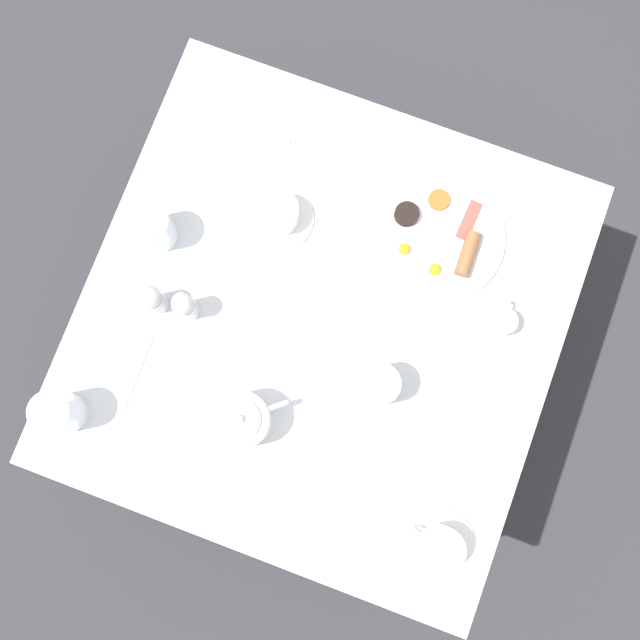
{
  "coord_description": "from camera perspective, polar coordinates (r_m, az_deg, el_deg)",
  "views": [
    {
      "loc": [
        -0.21,
        -0.08,
        2.27
      ],
      "look_at": [
        0.0,
        0.0,
        0.73
      ],
      "focal_mm": 42.0,
      "sensor_mm": 36.0,
      "label": 1
    }
  ],
  "objects": [
    {
      "name": "breakfast_plate",
      "position": [
        1.62,
        8.88,
        6.25
      ],
      "size": [
        0.3,
        0.3,
        0.04
      ],
      "color": "white",
      "rests_on": "table"
    },
    {
      "name": "water_glass_short",
      "position": [
        1.52,
        4.47,
        -4.98
      ],
      "size": [
        0.08,
        0.08,
        0.1
      ],
      "color": "white",
      "rests_on": "table"
    },
    {
      "name": "teapot_near",
      "position": [
        1.52,
        -5.91,
        -7.56
      ],
      "size": [
        0.14,
        0.16,
        0.12
      ],
      "rotation": [
        0.0,
        0.0,
        2.3
      ],
      "color": "white",
      "rests_on": "table"
    },
    {
      "name": "knife_by_plate",
      "position": [
        1.69,
        -5.95,
        13.93
      ],
      "size": [
        0.05,
        0.21,
        0.0
      ],
      "rotation": [
        0.0,
        0.0,
        0.19
      ],
      "color": "silver",
      "rests_on": "table"
    },
    {
      "name": "pepper_grinder",
      "position": [
        1.56,
        -12.59,
        1.54
      ],
      "size": [
        0.05,
        0.05,
        0.11
      ],
      "color": "#BCBCC1",
      "rests_on": "table"
    },
    {
      "name": "salt_grinder",
      "position": [
        1.55,
        -10.24,
        1.04
      ],
      "size": [
        0.05,
        0.05,
        0.11
      ],
      "color": "#BCBCC1",
      "rests_on": "table"
    },
    {
      "name": "ground_plane",
      "position": [
        2.28,
        -0.0,
        -2.63
      ],
      "size": [
        8.0,
        8.0,
        0.0
      ],
      "primitive_type": "plane",
      "color": "#333338"
    },
    {
      "name": "creamer_jug",
      "position": [
        1.59,
        13.7,
        -0.15
      ],
      "size": [
        0.08,
        0.05,
        0.06
      ],
      "color": "white",
      "rests_on": "table"
    },
    {
      "name": "fork_by_plate",
      "position": [
        1.57,
        -1.8,
        -0.35
      ],
      "size": [
        0.05,
        0.17,
        0.0
      ],
      "rotation": [
        0.0,
        0.0,
        2.95
      ],
      "color": "silver",
      "rests_on": "table"
    },
    {
      "name": "fork_spare",
      "position": [
        1.61,
        -13.85,
        -3.9
      ],
      "size": [
        0.17,
        0.02,
        0.0
      ],
      "rotation": [
        0.0,
        0.0,
        1.58
      ],
      "color": "silver",
      "rests_on": "table"
    },
    {
      "name": "wine_glass_spare",
      "position": [
        1.6,
        -12.55,
        6.89
      ],
      "size": [
        0.08,
        0.08,
        0.11
      ],
      "color": "white",
      "rests_on": "table"
    },
    {
      "name": "teacup_with_saucer_left",
      "position": [
        1.57,
        9.14,
        -16.74
      ],
      "size": [
        0.15,
        0.15,
        0.07
      ],
      "color": "white",
      "rests_on": "table"
    },
    {
      "name": "spoon_for_tea",
      "position": [
        1.57,
        6.21,
        -10.14
      ],
      "size": [
        0.11,
        0.11,
        0.0
      ],
      "rotation": [
        0.0,
        0.0,
        3.95
      ],
      "color": "silver",
      "rests_on": "table"
    },
    {
      "name": "water_glass_tall",
      "position": [
        1.59,
        -19.3,
        -6.66
      ],
      "size": [
        0.08,
        0.08,
        0.12
      ],
      "color": "white",
      "rests_on": "table"
    },
    {
      "name": "table",
      "position": [
        1.64,
        -0.0,
        -0.44
      ],
      "size": [
        1.0,
        0.99,
        0.71
      ],
      "color": "silver",
      "rests_on": "ground_plane"
    },
    {
      "name": "teacup_with_saucer_right",
      "position": [
        1.6,
        -3.21,
        8.1
      ],
      "size": [
        0.15,
        0.15,
        0.07
      ],
      "color": "white",
      "rests_on": "table"
    }
  ]
}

